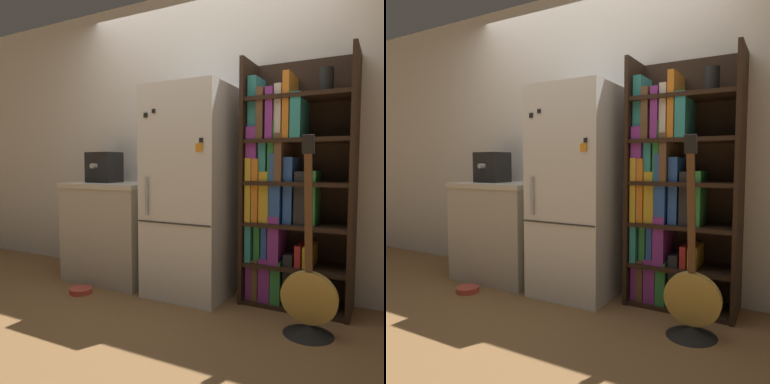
% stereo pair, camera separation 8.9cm
% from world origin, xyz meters
% --- Properties ---
extents(ground_plane, '(16.00, 16.00, 0.00)m').
position_xyz_m(ground_plane, '(0.00, 0.00, 0.00)').
color(ground_plane, olive).
extents(wall_back, '(8.00, 0.05, 2.60)m').
position_xyz_m(wall_back, '(0.00, 0.47, 1.30)').
color(wall_back, silver).
rests_on(wall_back, ground_plane).
extents(refrigerator, '(0.64, 0.63, 1.69)m').
position_xyz_m(refrigerator, '(-0.00, 0.15, 0.84)').
color(refrigerator, white).
rests_on(refrigerator, ground_plane).
extents(bookshelf, '(0.79, 0.38, 1.86)m').
position_xyz_m(bookshelf, '(0.74, 0.28, 0.85)').
color(bookshelf, black).
rests_on(bookshelf, ground_plane).
extents(kitchen_counter, '(0.84, 0.60, 0.90)m').
position_xyz_m(kitchen_counter, '(-0.82, 0.16, 0.45)').
color(kitchen_counter, '#BCB7A8').
rests_on(kitchen_counter, ground_plane).
extents(espresso_machine, '(0.28, 0.28, 0.28)m').
position_xyz_m(espresso_machine, '(-0.95, 0.18, 1.04)').
color(espresso_machine, black).
rests_on(espresso_machine, kitchen_counter).
extents(guitar, '(0.35, 0.32, 1.24)m').
position_xyz_m(guitar, '(1.01, -0.20, 0.17)').
color(guitar, black).
rests_on(guitar, ground_plane).
extents(pet_bowl, '(0.19, 0.19, 0.05)m').
position_xyz_m(pet_bowl, '(-0.81, -0.30, 0.03)').
color(pet_bowl, '#D84C3F').
rests_on(pet_bowl, ground_plane).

